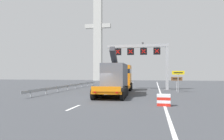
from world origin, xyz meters
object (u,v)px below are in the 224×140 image
Objects in this scene: heavy_haul_truck_orange at (118,77)px; bridge_pylon_distant at (98,36)px; overhead_lane_gantry at (146,54)px; exit_sign_yellow at (178,76)px; tourist_info_sign_brown at (177,80)px; crash_barrier_striped at (164,100)px.

bridge_pylon_distant is at bearing 107.88° from heavy_haul_truck_orange.
overhead_lane_gantry is 7.67m from heavy_haul_truck_orange.
exit_sign_yellow reaches higher than tourist_info_sign_brown.
heavy_haul_truck_orange is at bearing -163.26° from exit_sign_yellow.
exit_sign_yellow is at bearing 16.74° from heavy_haul_truck_orange.
exit_sign_yellow is (7.52, 2.26, 0.13)m from heavy_haul_truck_orange.
overhead_lane_gantry is at bearing 155.54° from tourist_info_sign_brown.
tourist_info_sign_brown reaches higher than crash_barrier_striped.
heavy_haul_truck_orange is 5.05× the size of exit_sign_yellow.
bridge_pylon_distant is at bearing 117.17° from exit_sign_yellow.
tourist_info_sign_brown is at bearing 90.15° from exit_sign_yellow.
heavy_haul_truck_orange reaches higher than tourist_info_sign_brown.
tourist_info_sign_brown is (7.52, 4.09, -0.48)m from heavy_haul_truck_orange.
exit_sign_yellow is at bearing -89.85° from tourist_info_sign_brown.
overhead_lane_gantry reaches higher than heavy_haul_truck_orange.
overhead_lane_gantry is 9.23× the size of crash_barrier_striped.
tourist_info_sign_brown is 49.13m from bridge_pylon_distant.
crash_barrier_striped is (-2.35, -12.13, -1.67)m from exit_sign_yellow.
overhead_lane_gantry reaches higher than crash_barrier_striped.
bridge_pylon_distant is at bearing 118.18° from tourist_info_sign_brown.
exit_sign_yellow is 12.47m from crash_barrier_striped.
crash_barrier_striped is at bearing -99.56° from tourist_info_sign_brown.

